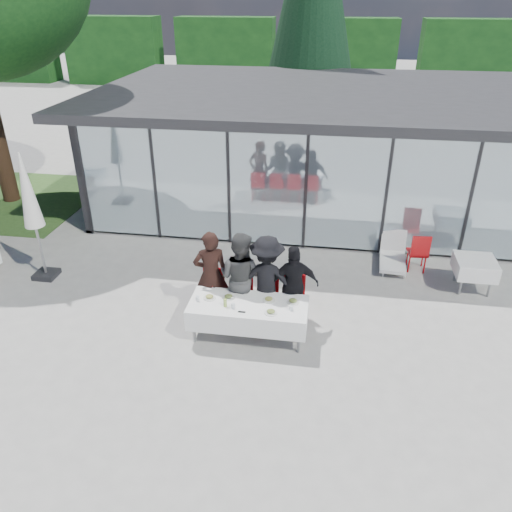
{
  "coord_description": "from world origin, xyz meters",
  "views": [
    {
      "loc": [
        1.6,
        -7.66,
        6.01
      ],
      "look_at": [
        0.22,
        1.2,
        1.2
      ],
      "focal_mm": 35.0,
      "sensor_mm": 36.0,
      "label": 1
    }
  ],
  "objects_px": {
    "diner_chair_c": "(267,293)",
    "spare_chair_b": "(419,251)",
    "plate_d": "(293,301)",
    "folded_eyeglasses": "(242,312)",
    "market_umbrella": "(29,199)",
    "diner_b": "(240,277)",
    "diner_chair_a": "(213,289)",
    "spare_table_right": "(475,267)",
    "juice_bottle": "(225,303)",
    "plate_extra": "(271,312)",
    "plate_a": "(210,297)",
    "plate_c": "(269,299)",
    "dining_table": "(248,313)",
    "diner_chair_d": "(294,295)",
    "lounger": "(393,254)",
    "diner_c": "(267,280)",
    "diner_d": "(294,285)",
    "diner_chair_b": "(242,291)",
    "plate_b": "(229,297)",
    "diner_a": "(211,274)"
  },
  "relations": [
    {
      "from": "diner_c",
      "to": "plate_c",
      "type": "height_order",
      "value": "diner_c"
    },
    {
      "from": "diner_c",
      "to": "spare_chair_b",
      "type": "height_order",
      "value": "diner_c"
    },
    {
      "from": "market_umbrella",
      "to": "plate_a",
      "type": "bearing_deg",
      "value": -18.37
    },
    {
      "from": "diner_b",
      "to": "plate_c",
      "type": "xyz_separation_m",
      "value": [
        0.64,
        -0.46,
        -0.18
      ]
    },
    {
      "from": "diner_c",
      "to": "plate_a",
      "type": "height_order",
      "value": "diner_c"
    },
    {
      "from": "lounger",
      "to": "diner_d",
      "type": "bearing_deg",
      "value": -128.27
    },
    {
      "from": "juice_bottle",
      "to": "folded_eyeglasses",
      "type": "bearing_deg",
      "value": -22.68
    },
    {
      "from": "plate_d",
      "to": "folded_eyeglasses",
      "type": "distance_m",
      "value": 1.02
    },
    {
      "from": "plate_c",
      "to": "spare_chair_b",
      "type": "relative_size",
      "value": 0.25
    },
    {
      "from": "plate_d",
      "to": "spare_table_right",
      "type": "bearing_deg",
      "value": 31.1
    },
    {
      "from": "folded_eyeglasses",
      "to": "diner_d",
      "type": "bearing_deg",
      "value": 46.53
    },
    {
      "from": "diner_chair_c",
      "to": "market_umbrella",
      "type": "relative_size",
      "value": 0.33
    },
    {
      "from": "diner_chair_c",
      "to": "lounger",
      "type": "distance_m",
      "value": 3.86
    },
    {
      "from": "diner_chair_d",
      "to": "plate_a",
      "type": "relative_size",
      "value": 4.04
    },
    {
      "from": "diner_b",
      "to": "diner_d",
      "type": "bearing_deg",
      "value": -162.75
    },
    {
      "from": "plate_a",
      "to": "spare_table_right",
      "type": "xyz_separation_m",
      "value": [
        5.46,
        2.43,
        -0.22
      ]
    },
    {
      "from": "dining_table",
      "to": "diner_b",
      "type": "distance_m",
      "value": 0.8
    },
    {
      "from": "diner_chair_c",
      "to": "plate_a",
      "type": "bearing_deg",
      "value": -146.86
    },
    {
      "from": "dining_table",
      "to": "diner_chair_b",
      "type": "relative_size",
      "value": 2.32
    },
    {
      "from": "diner_chair_c",
      "to": "spare_chair_b",
      "type": "bearing_deg",
      "value": 35.88
    },
    {
      "from": "plate_c",
      "to": "plate_d",
      "type": "xyz_separation_m",
      "value": [
        0.46,
        0.01,
        0.0
      ]
    },
    {
      "from": "diner_chair_c",
      "to": "dining_table",
      "type": "bearing_deg",
      "value": -109.56
    },
    {
      "from": "diner_a",
      "to": "lounger",
      "type": "distance_m",
      "value": 4.85
    },
    {
      "from": "diner_b",
      "to": "plate_d",
      "type": "bearing_deg",
      "value": 175.03
    },
    {
      "from": "diner_chair_a",
      "to": "juice_bottle",
      "type": "distance_m",
      "value": 1.05
    },
    {
      "from": "spare_table_right",
      "to": "plate_b",
      "type": "bearing_deg",
      "value": -155.11
    },
    {
      "from": "diner_a",
      "to": "diner_chair_c",
      "type": "height_order",
      "value": "diner_a"
    },
    {
      "from": "diner_chair_b",
      "to": "diner_chair_c",
      "type": "bearing_deg",
      "value": 0.0
    },
    {
      "from": "spare_chair_b",
      "to": "lounger",
      "type": "relative_size",
      "value": 0.71
    },
    {
      "from": "market_umbrella",
      "to": "plate_extra",
      "type": "bearing_deg",
      "value": -17.51
    },
    {
      "from": "diner_a",
      "to": "market_umbrella",
      "type": "distance_m",
      "value": 4.45
    },
    {
      "from": "juice_bottle",
      "to": "dining_table",
      "type": "bearing_deg",
      "value": 20.72
    },
    {
      "from": "folded_eyeglasses",
      "to": "market_umbrella",
      "type": "bearing_deg",
      "value": 160.21
    },
    {
      "from": "spare_table_right",
      "to": "market_umbrella",
      "type": "distance_m",
      "value": 9.95
    },
    {
      "from": "dining_table",
      "to": "diner_chair_d",
      "type": "height_order",
      "value": "diner_chair_d"
    },
    {
      "from": "diner_b",
      "to": "diner_chair_d",
      "type": "distance_m",
      "value": 1.16
    },
    {
      "from": "juice_bottle",
      "to": "folded_eyeglasses",
      "type": "xyz_separation_m",
      "value": [
        0.34,
        -0.14,
        -0.07
      ]
    },
    {
      "from": "diner_chair_a",
      "to": "spare_table_right",
      "type": "xyz_separation_m",
      "value": [
        5.56,
        1.76,
        0.02
      ]
    },
    {
      "from": "diner_chair_b",
      "to": "plate_extra",
      "type": "distance_m",
      "value": 1.26
    },
    {
      "from": "plate_extra",
      "to": "diner_chair_c",
      "type": "bearing_deg",
      "value": 101.12
    },
    {
      "from": "diner_chair_b",
      "to": "plate_extra",
      "type": "xyz_separation_m",
      "value": [
        0.73,
        -0.99,
        0.24
      ]
    },
    {
      "from": "diner_c",
      "to": "folded_eyeglasses",
      "type": "bearing_deg",
      "value": 70.61
    },
    {
      "from": "diner_b",
      "to": "plate_c",
      "type": "bearing_deg",
      "value": 161.46
    },
    {
      "from": "market_umbrella",
      "to": "diner_b",
      "type": "bearing_deg",
      "value": -10.36
    },
    {
      "from": "dining_table",
      "to": "lounger",
      "type": "bearing_deg",
      "value": 48.7
    },
    {
      "from": "dining_table",
      "to": "diner_c",
      "type": "relative_size",
      "value": 1.21
    },
    {
      "from": "plate_extra",
      "to": "spare_table_right",
      "type": "xyz_separation_m",
      "value": [
        4.23,
        2.75,
        -0.22
      ]
    },
    {
      "from": "diner_chair_a",
      "to": "market_umbrella",
      "type": "height_order",
      "value": "market_umbrella"
    },
    {
      "from": "diner_d",
      "to": "spare_chair_b",
      "type": "relative_size",
      "value": 1.75
    },
    {
      "from": "diner_a",
      "to": "plate_extra",
      "type": "relative_size",
      "value": 7.86
    }
  ]
}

